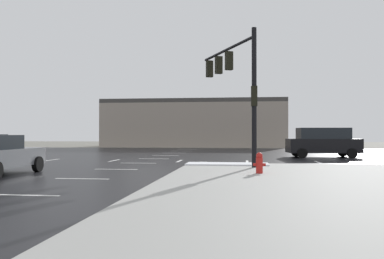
% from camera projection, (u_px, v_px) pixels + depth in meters
% --- Properties ---
extents(ground_plane, '(120.00, 120.00, 0.00)m').
position_uv_depth(ground_plane, '(147.00, 161.00, 24.83)').
color(ground_plane, slate).
extents(road_asphalt, '(44.00, 44.00, 0.02)m').
position_uv_depth(road_asphalt, '(147.00, 161.00, 24.83)').
color(road_asphalt, black).
rests_on(road_asphalt, ground_plane).
extents(snow_strip_curbside, '(4.00, 1.60, 0.06)m').
position_uv_depth(snow_strip_curbside, '(227.00, 164.00, 20.25)').
color(snow_strip_curbside, white).
rests_on(snow_strip_curbside, sidewalk_corner).
extents(lane_markings, '(36.15, 36.15, 0.01)m').
position_uv_depth(lane_markings, '(162.00, 162.00, 23.32)').
color(lane_markings, silver).
rests_on(lane_markings, road_asphalt).
extents(traffic_signal_mast, '(2.91, 5.90, 6.30)m').
position_uv_depth(traffic_signal_mast, '(235.00, 76.00, 20.56)').
color(traffic_signal_mast, black).
rests_on(traffic_signal_mast, sidewalk_corner).
extents(fire_hydrant, '(0.48, 0.26, 0.79)m').
position_uv_depth(fire_hydrant, '(259.00, 163.00, 15.76)').
color(fire_hydrant, red).
rests_on(fire_hydrant, sidewalk_corner).
extents(strip_building_background, '(22.62, 8.00, 5.90)m').
position_uv_depth(strip_building_background, '(195.00, 124.00, 52.93)').
color(strip_building_background, gray).
rests_on(strip_building_background, ground_plane).
extents(suv_black, '(4.96, 2.49, 2.03)m').
position_uv_depth(suv_black, '(323.00, 142.00, 28.34)').
color(suv_black, black).
rests_on(suv_black, road_asphalt).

